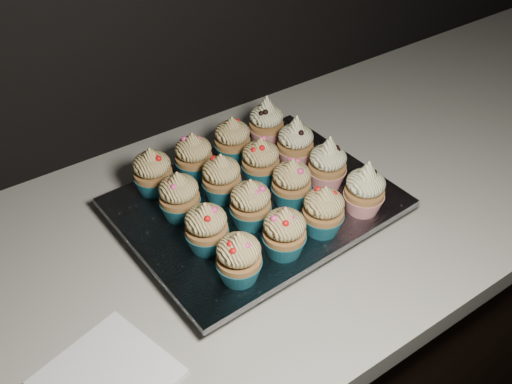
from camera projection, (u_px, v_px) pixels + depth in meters
cabinet at (264, 370)px, 1.25m from camera, size 2.40×0.60×0.86m
worktop at (266, 218)px, 0.96m from camera, size 2.44×0.64×0.04m
napkin at (107, 377)px, 0.70m from camera, size 0.18×0.18×0.00m
baking_tray at (256, 210)px, 0.93m from camera, size 0.39×0.31×0.02m
foil_lining at (256, 203)px, 0.92m from camera, size 0.43×0.34×0.01m
cupcake_0 at (239, 258)px, 0.76m from camera, size 0.06×0.06×0.08m
cupcake_1 at (284, 232)px, 0.80m from camera, size 0.06×0.06×0.08m
cupcake_2 at (323, 211)px, 0.83m from camera, size 0.06×0.06×0.08m
cupcake_3 at (365, 190)px, 0.87m from camera, size 0.06×0.06×0.10m
cupcake_4 at (206, 227)px, 0.81m from camera, size 0.06×0.06×0.08m
cupcake_5 at (250, 204)px, 0.85m from camera, size 0.06×0.06×0.08m
cupcake_6 at (291, 183)px, 0.88m from camera, size 0.06×0.06×0.08m
cupcake_7 at (328, 164)px, 0.92m from camera, size 0.06×0.06×0.10m
cupcake_8 at (179, 196)px, 0.86m from camera, size 0.06×0.06×0.08m
cupcake_9 at (222, 178)px, 0.89m from camera, size 0.06×0.06×0.08m
cupcake_10 at (261, 161)px, 0.93m from camera, size 0.06×0.06×0.08m
cupcake_11 at (295, 143)px, 0.96m from camera, size 0.06×0.06×0.10m
cupcake_12 at (153, 172)px, 0.91m from camera, size 0.06×0.06×0.08m
cupcake_13 at (194, 156)px, 0.94m from camera, size 0.06×0.06×0.08m
cupcake_14 at (232, 140)px, 0.97m from camera, size 0.06×0.06×0.08m
cupcake_15 at (266, 122)px, 1.01m from camera, size 0.06×0.06×0.10m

